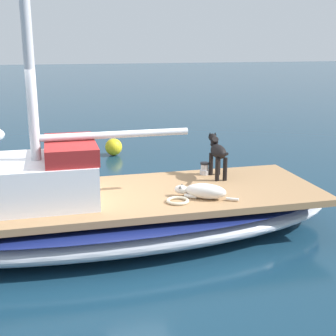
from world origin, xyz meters
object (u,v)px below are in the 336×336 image
Objects in this scene: dog_black at (217,152)px; deck_winch at (205,169)px; dog_white at (203,191)px; sailboat_main at (103,216)px; mooring_buoy at (114,147)px; coiled_rope at (178,201)px.

dog_black is 4.47× the size of deck_winch.
deck_winch is (1.19, -0.44, -0.01)m from dog_white.
sailboat_main is 8.62× the size of dog_white.
mooring_buoy is at bearing 10.94° from deck_winch.
deck_winch reaches higher than sailboat_main.
dog_black reaches higher than coiled_rope.
sailboat_main is 5.32m from mooring_buoy.
dog_black reaches higher than sailboat_main.
sailboat_main is 16.53× the size of mooring_buoy.
dog_black is 1.52m from coiled_rope.
deck_winch reaches higher than coiled_rope.
dog_white reaches higher than sailboat_main.
dog_black is (0.50, -1.98, 0.75)m from sailboat_main.
sailboat_main is at bearing 169.68° from mooring_buoy.
dog_black is at bearing -42.92° from coiled_rope.
mooring_buoy is (4.74, 1.03, -0.86)m from dog_black.
sailboat_main is at bearing 59.54° from coiled_rope.
dog_black reaches higher than mooring_buoy.
mooring_buoy is at bearing 0.31° from coiled_rope.
dog_black is 1.20m from dog_white.
deck_winch is (0.19, 0.15, -0.32)m from dog_black.
coiled_rope is 5.83m from mooring_buoy.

